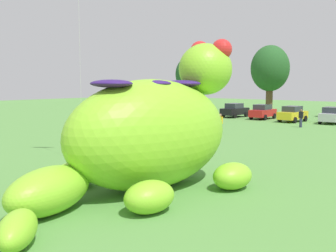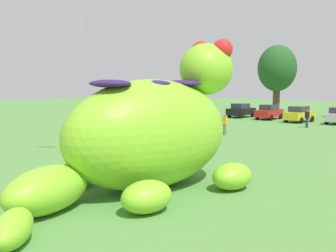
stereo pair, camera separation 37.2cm
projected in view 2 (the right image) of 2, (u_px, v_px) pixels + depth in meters
name	position (u px, v px, depth m)	size (l,w,h in m)	color
ground_plane	(140.00, 180.00, 16.95)	(160.00, 160.00, 0.00)	#568E42
giant_inflatable_creature	(151.00, 132.00, 15.39)	(6.43, 12.04, 6.10)	#8CD12D
car_black	(241.00, 110.00, 47.77)	(2.05, 4.16, 1.72)	black
car_red	(269.00, 112.00, 45.14)	(2.06, 4.16, 1.72)	red
car_yellow	(299.00, 114.00, 41.88)	(2.09, 4.18, 1.72)	yellow
tree_far_left	(197.00, 75.00, 61.14)	(4.75, 4.75, 8.43)	brown
tree_left	(277.00, 69.00, 53.76)	(5.30, 5.30, 9.40)	brown
spectator_near_inflatable	(307.00, 119.00, 36.62)	(0.38, 0.26, 1.71)	#2D334C
spectator_by_cars	(225.00, 125.00, 31.44)	(0.38, 0.26, 1.71)	#726656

